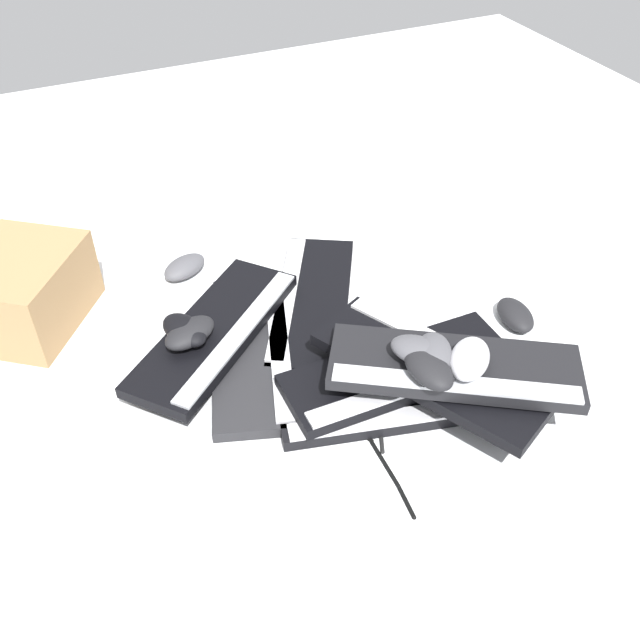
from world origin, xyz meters
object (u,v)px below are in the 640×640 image
keyboard_6 (454,368)px  mouse_7 (421,351)px  keyboard_2 (312,301)px  mouse_3 (433,355)px  mouse_0 (470,359)px  mouse_4 (429,369)px  keyboard_3 (399,372)px  mouse_1 (185,267)px  keyboard_1 (396,400)px  keyboard_5 (431,368)px  keyboard_4 (216,332)px  mouse_5 (184,330)px  mouse_2 (515,315)px  cardboard_box (24,291)px  mouse_6 (190,333)px  keyboard_0 (253,350)px

keyboard_6 → mouse_7: mouse_7 is taller
keyboard_2 → mouse_3: size_ratio=4.15×
mouse_0 → mouse_4: bearing=129.5°
keyboard_3 → mouse_1: size_ratio=4.00×
keyboard_1 → keyboard_6: keyboard_6 is taller
keyboard_6 → mouse_1: 0.69m
keyboard_5 → keyboard_6: keyboard_6 is taller
keyboard_3 → mouse_4: (0.01, 0.10, 0.10)m
keyboard_4 → mouse_5: 0.07m
keyboard_1 → mouse_0: 0.17m
mouse_0 → mouse_1: bearing=74.1°
keyboard_3 → mouse_1: (0.27, -0.52, -0.02)m
keyboard_1 → mouse_2: bearing=-163.1°
keyboard_3 → mouse_3: mouse_3 is taller
keyboard_1 → keyboard_2: same height
keyboard_4 → keyboard_6: bearing=135.2°
keyboard_1 → keyboard_5: size_ratio=1.01×
mouse_3 → cardboard_box: same height
mouse_7 → mouse_5: bearing=11.3°
keyboard_1 → mouse_5: (0.31, -0.28, 0.07)m
mouse_3 → mouse_4: bearing=-9.3°
keyboard_3 → keyboard_1: bearing=55.2°
mouse_0 → mouse_2: mouse_0 is taller
keyboard_4 → mouse_7: size_ratio=3.91×
keyboard_4 → mouse_4: bearing=128.1°
mouse_6 → keyboard_6: bearing=116.6°
mouse_7 → mouse_1: bearing=-13.0°
mouse_5 → keyboard_2: bearing=-98.8°
keyboard_2 → mouse_1: (0.22, -0.23, 0.01)m
mouse_5 → mouse_4: bearing=-154.6°
mouse_0 → mouse_6: 0.53m
keyboard_4 → mouse_6: 0.07m
mouse_5 → mouse_7: bearing=-149.9°
keyboard_4 → cardboard_box: bearing=-36.7°
keyboard_5 → mouse_6: mouse_6 is taller
keyboard_1 → keyboard_3: bearing=-124.8°
mouse_2 → mouse_5: bearing=-93.7°
keyboard_5 → mouse_4: 0.10m
keyboard_0 → keyboard_5: 0.36m
keyboard_0 → keyboard_2: same height
keyboard_6 → mouse_4: size_ratio=4.11×
mouse_2 → mouse_7: mouse_7 is taller
keyboard_5 → mouse_5: 0.47m
mouse_6 → keyboard_1: bearing=114.3°
mouse_5 → mouse_1: bearing=-34.3°
keyboard_0 → mouse_0: 0.44m
keyboard_6 → mouse_0: (-0.01, 0.02, 0.04)m
keyboard_4 → cardboard_box: cardboard_box is taller
mouse_2 → cardboard_box: 1.02m
cardboard_box → mouse_5: bearing=136.1°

